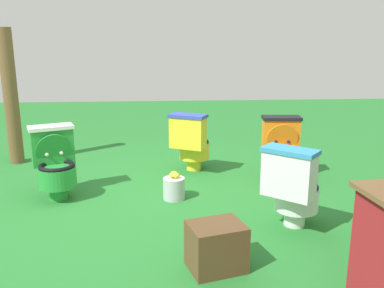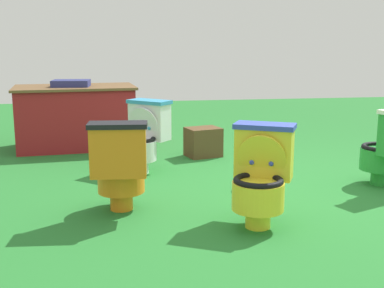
{
  "view_description": "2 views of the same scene",
  "coord_description": "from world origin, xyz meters",
  "views": [
    {
      "loc": [
        -0.15,
        3.98,
        1.55
      ],
      "look_at": [
        -0.44,
        -0.08,
        0.53
      ],
      "focal_mm": 38.38,
      "sensor_mm": 36.0,
      "label": 1
    },
    {
      "loc": [
        -1.53,
        -4.2,
        1.31
      ],
      "look_at": [
        -0.85,
        0.05,
        0.43
      ],
      "focal_mm": 46.98,
      "sensor_mm": 36.0,
      "label": 2
    }
  ],
  "objects": [
    {
      "name": "toilet_green",
      "position": [
        0.95,
        -0.08,
        0.37
      ],
      "size": [
        0.56,
        0.61,
        0.73
      ],
      "rotation": [
        0.0,
        0.0,
        0.39
      ],
      "color": "green",
      "rests_on": "ground"
    },
    {
      "name": "ground",
      "position": [
        0.0,
        0.0,
        0.0
      ],
      "size": [
        14.0,
        14.0,
        0.0
      ],
      "primitive_type": "plane",
      "color": "#26752D"
    },
    {
      "name": "wooden_post",
      "position": [
        1.78,
        -1.37,
        0.86
      ],
      "size": [
        0.18,
        0.18,
        1.72
      ],
      "primitive_type": "cylinder",
      "color": "brown",
      "rests_on": "ground"
    },
    {
      "name": "toilet_yellow",
      "position": [
        -0.49,
        -0.84,
        0.37
      ],
      "size": [
        0.58,
        0.62,
        0.73
      ],
      "rotation": [
        0.0,
        0.0,
        2.67
      ],
      "color": "yellow",
      "rests_on": "ground"
    },
    {
      "name": "toilet_white",
      "position": [
        -1.23,
        0.81,
        0.37
      ],
      "size": [
        0.63,
        0.64,
        0.73
      ],
      "rotation": [
        0.0,
        0.0,
        2.43
      ],
      "color": "white",
      "rests_on": "ground"
    },
    {
      "name": "toilet_orange",
      "position": [
        -1.49,
        -0.42,
        0.37
      ],
      "size": [
        0.45,
        0.52,
        0.73
      ],
      "rotation": [
        0.0,
        0.0,
        6.2
      ],
      "color": "orange",
      "rests_on": "ground"
    },
    {
      "name": "small_crate",
      "position": [
        -0.5,
        1.41,
        0.17
      ],
      "size": [
        0.44,
        0.39,
        0.33
      ],
      "primitive_type": "cube",
      "rotation": [
        0.0,
        0.0,
        0.27
      ],
      "color": "brown",
      "rests_on": "ground"
    },
    {
      "name": "lemon_bucket",
      "position": [
        -0.25,
        0.07,
        0.12
      ],
      "size": [
        0.22,
        0.22,
        0.28
      ],
      "color": "#B7B7BF",
      "rests_on": "ground"
    }
  ]
}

